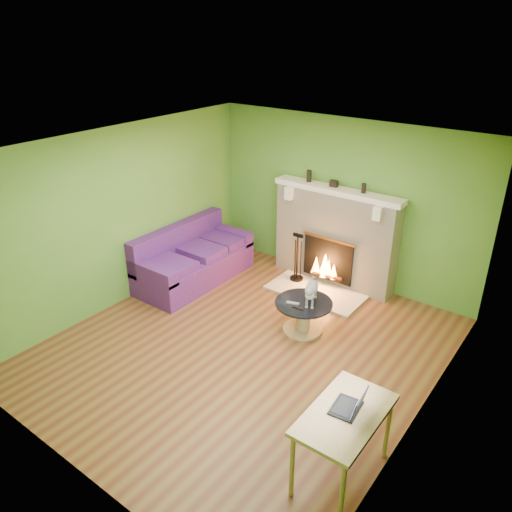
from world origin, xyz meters
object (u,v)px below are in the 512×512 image
Objects in this scene: sofa at (192,260)px; cat at (312,291)px; desk at (345,421)px; coffee_table at (303,314)px.

cat is at bearing -3.45° from sofa.
desk is (3.81, -2.04, 0.32)m from sofa.
desk is 1.78× the size of cat.
desk is at bearing -74.28° from cat.
sofa is 1.95× the size of desk.
cat is (2.32, -0.14, 0.28)m from sofa.
coffee_table is 1.36× the size of cat.
cat is (-1.48, 1.90, -0.04)m from desk.
sofa is at bearing 175.16° from coffee_table.
desk is at bearing -49.81° from coffee_table.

